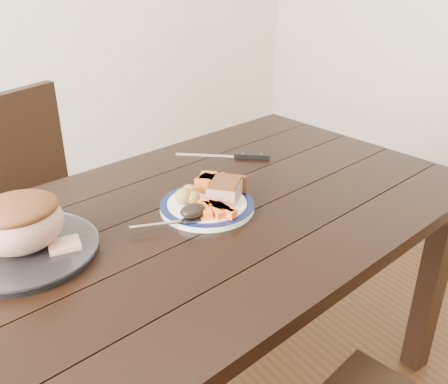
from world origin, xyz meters
TOP-DOWN VIEW (x-y plane):
  - dining_table at (0.00, 0.00)m, footprint 1.70×1.09m
  - chair_far at (-0.21, 0.73)m, footprint 0.55×0.56m
  - dinner_plate at (0.04, 0.00)m, footprint 0.25×0.25m
  - plate_rim at (0.04, 0.00)m, footprint 0.25×0.25m
  - serving_platter at (-0.42, 0.06)m, footprint 0.33×0.33m
  - pork_slice at (0.10, -0.00)m, footprint 0.13×0.12m
  - roasted_potatoes at (0.00, 0.04)m, footprint 0.08×0.07m
  - carrot_batons at (0.03, -0.06)m, footprint 0.08×0.12m
  - pumpkin_wedges at (0.10, 0.07)m, footprint 0.09×0.09m
  - dark_mushroom at (-0.03, -0.04)m, footprint 0.07×0.05m
  - fork at (-0.09, -0.04)m, footprint 0.17×0.08m
  - roast_joint at (-0.42, 0.06)m, footprint 0.20×0.17m
  - cut_slice at (-0.35, 0.01)m, footprint 0.08×0.07m
  - carving_knife at (0.33, 0.24)m, footprint 0.25×0.23m

SIDE VIEW (x-z plane):
  - chair_far at x=-0.21m, z-range 0.06..0.99m
  - dining_table at x=0.00m, z-range 0.28..1.03m
  - carving_knife at x=0.33m, z-range 0.75..0.76m
  - dinner_plate at x=0.04m, z-range 0.75..0.77m
  - serving_platter at x=-0.42m, z-range 0.75..0.77m
  - plate_rim at x=0.04m, z-range 0.76..0.78m
  - fork at x=-0.09m, z-range 0.77..0.77m
  - cut_slice at x=-0.35m, z-range 0.77..0.78m
  - carrot_batons at x=0.03m, z-range 0.77..0.79m
  - dark_mushroom at x=-0.03m, z-range 0.77..0.80m
  - pumpkin_wedges at x=0.10m, z-range 0.77..0.81m
  - roasted_potatoes at x=0.00m, z-range 0.77..0.81m
  - pork_slice at x=0.10m, z-range 0.77..0.81m
  - roast_joint at x=-0.42m, z-range 0.77..0.89m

